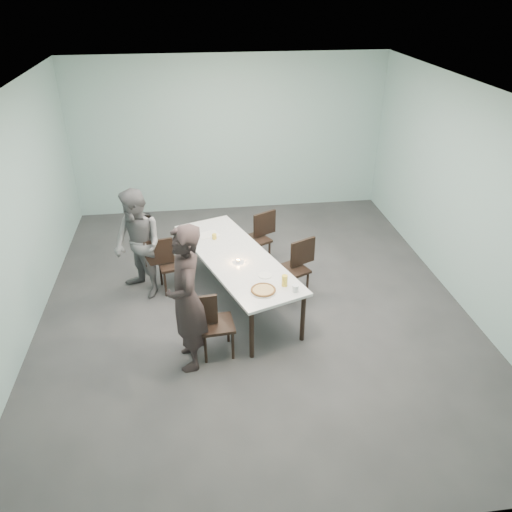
{
  "coord_description": "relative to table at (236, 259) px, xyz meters",
  "views": [
    {
      "loc": [
        -0.75,
        -5.96,
        4.21
      ],
      "look_at": [
        0.0,
        -0.35,
        1.0
      ],
      "focal_mm": 35.0,
      "sensor_mm": 36.0,
      "label": 1
    }
  ],
  "objects": [
    {
      "name": "ground",
      "position": [
        0.23,
        -0.13,
        -0.69
      ],
      "size": [
        7.0,
        7.0,
        0.0
      ],
      "primitive_type": "plane",
      "color": "#333335",
      "rests_on": "ground"
    },
    {
      "name": "room_shell",
      "position": [
        0.23,
        -0.13,
        1.33
      ],
      "size": [
        6.02,
        7.02,
        3.01
      ],
      "color": "#94BAB7",
      "rests_on": "ground"
    },
    {
      "name": "table",
      "position": [
        0.0,
        0.0,
        0.0
      ],
      "size": [
        1.73,
        2.75,
        0.75
      ],
      "rotation": [
        0.0,
        0.0,
        0.34
      ],
      "color": "white",
      "rests_on": "ground"
    },
    {
      "name": "chair_near_left",
      "position": [
        -0.43,
        -1.13,
        -0.19
      ],
      "size": [
        0.63,
        0.45,
        0.87
      ],
      "rotation": [
        0.0,
        0.0,
        0.08
      ],
      "color": "black",
      "rests_on": "ground"
    },
    {
      "name": "chair_far_left",
      "position": [
        -0.98,
        0.43,
        -0.19
      ],
      "size": [
        0.65,
        0.5,
        0.87
      ],
      "rotation": [
        0.0,
        0.0,
        0.22
      ],
      "color": "black",
      "rests_on": "ground"
    },
    {
      "name": "chair_near_right",
      "position": [
        0.9,
        0.08,
        -0.19
      ],
      "size": [
        0.65,
        0.56,
        0.87
      ],
      "rotation": [
        0.0,
        0.0,
        3.59
      ],
      "color": "black",
      "rests_on": "ground"
    },
    {
      "name": "chair_far_right",
      "position": [
        0.49,
        1.1,
        -0.19
      ],
      "size": [
        0.65,
        0.57,
        0.87
      ],
      "rotation": [
        0.0,
        0.0,
        3.62
      ],
      "color": "black",
      "rests_on": "ground"
    },
    {
      "name": "diner_near",
      "position": [
        -0.69,
        -1.25,
        0.24
      ],
      "size": [
        0.5,
        0.71,
        1.86
      ],
      "primitive_type": "imported",
      "rotation": [
        0.0,
        0.0,
        -1.49
      ],
      "color": "black",
      "rests_on": "ground"
    },
    {
      "name": "diner_far",
      "position": [
        -1.37,
        0.39,
        0.13
      ],
      "size": [
        0.98,
        1.01,
        1.64
      ],
      "primitive_type": "imported",
      "rotation": [
        0.0,
        0.0,
        -0.9
      ],
      "color": "slate",
      "rests_on": "ground"
    },
    {
      "name": "pizza",
      "position": [
        0.25,
        -0.94,
        0.08
      ],
      "size": [
        0.34,
        0.34,
        0.04
      ],
      "color": "white",
      "rests_on": "table"
    },
    {
      "name": "side_plate",
      "position": [
        0.33,
        -0.58,
        0.06
      ],
      "size": [
        0.18,
        0.18,
        0.01
      ],
      "primitive_type": "cylinder",
      "color": "white",
      "rests_on": "table"
    },
    {
      "name": "beer_glass",
      "position": [
        0.54,
        -0.85,
        0.13
      ],
      "size": [
        0.08,
        0.08,
        0.15
      ],
      "primitive_type": "cylinder",
      "color": "yellow",
      "rests_on": "table"
    },
    {
      "name": "water_tumbler",
      "position": [
        0.65,
        -0.99,
        0.1
      ],
      "size": [
        0.08,
        0.08,
        0.09
      ],
      "primitive_type": "cylinder",
      "color": "silver",
      "rests_on": "table"
    },
    {
      "name": "tealight",
      "position": [
        0.02,
        -0.18,
        0.08
      ],
      "size": [
        0.06,
        0.06,
        0.05
      ],
      "color": "silver",
      "rests_on": "table"
    },
    {
      "name": "amber_tumbler",
      "position": [
        -0.26,
        0.56,
        0.1
      ],
      "size": [
        0.07,
        0.07,
        0.08
      ],
      "primitive_type": "cylinder",
      "color": "yellow",
      "rests_on": "table"
    },
    {
      "name": "menu",
      "position": [
        -0.35,
        0.71,
        0.06
      ],
      "size": [
        0.36,
        0.31,
        0.01
      ],
      "primitive_type": "cube",
      "rotation": [
        0.0,
        0.0,
        0.34
      ],
      "color": "silver",
      "rests_on": "table"
    }
  ]
}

